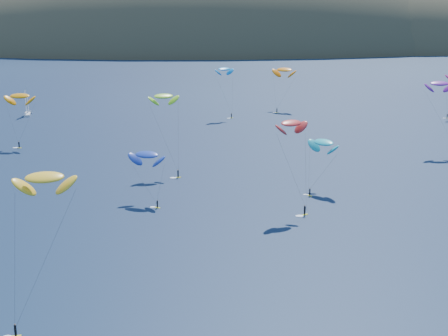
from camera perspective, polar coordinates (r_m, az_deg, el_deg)
name	(u,v)px	position (r m, az deg, el deg)	size (l,w,h in m)	color
island	(236,56)	(620.72, 1.06, 10.22)	(730.00, 300.00, 210.00)	#3D3526
sailboat	(27,113)	(261.20, -17.54, 4.82)	(9.39, 8.06, 11.42)	silver
kitesurfer_1	(20,96)	(207.09, -18.18, 6.27)	(10.33, 8.32, 18.36)	yellow
kitesurfer_2	(44,178)	(91.68, -16.09, -0.86)	(9.33, 9.21, 23.56)	yellow
kitesurfer_3	(164,96)	(168.20, -5.54, 6.53)	(8.62, 12.10, 22.34)	yellow
kitesurfer_4	(224,69)	(243.99, 0.02, 9.03)	(8.71, 7.44, 20.87)	yellow
kitesurfer_5	(324,142)	(153.95, 9.09, 2.33)	(9.19, 11.98, 13.97)	yellow
kitesurfer_6	(440,84)	(200.20, 19.11, 7.30)	(9.25, 9.76, 22.95)	yellow
kitesurfer_9	(291,123)	(136.85, 6.18, 4.08)	(8.87, 10.01, 21.48)	yellow
kitesurfer_10	(147,155)	(144.64, -7.07, 1.22)	(9.74, 10.97, 13.16)	yellow
kitesurfer_11	(284,70)	(263.64, 5.54, 8.94)	(11.33, 15.94, 19.28)	yellow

